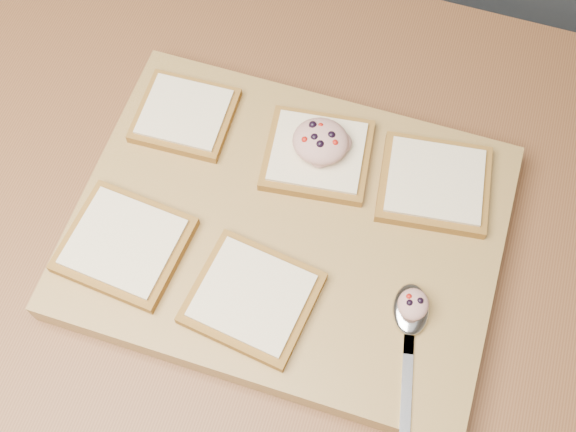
{
  "coord_description": "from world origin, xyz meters",
  "views": [
    {
      "loc": [
        0.25,
        -0.34,
        1.68
      ],
      "look_at": [
        0.15,
        -0.01,
        0.96
      ],
      "focal_mm": 45.0,
      "sensor_mm": 36.0,
      "label": 1
    }
  ],
  "objects_px": {
    "tuna_salad_dollop": "(321,141)",
    "cutting_board": "(288,231)",
    "bread_far_center": "(317,154)",
    "spoon": "(410,322)"
  },
  "relations": [
    {
      "from": "tuna_salad_dollop",
      "to": "spoon",
      "type": "distance_m",
      "value": 0.23
    },
    {
      "from": "cutting_board",
      "to": "bread_far_center",
      "type": "relative_size",
      "value": 3.55
    },
    {
      "from": "bread_far_center",
      "to": "tuna_salad_dollop",
      "type": "relative_size",
      "value": 2.05
    },
    {
      "from": "bread_far_center",
      "to": "spoon",
      "type": "distance_m",
      "value": 0.23
    },
    {
      "from": "tuna_salad_dollop",
      "to": "cutting_board",
      "type": "bearing_deg",
      "value": -94.91
    },
    {
      "from": "bread_far_center",
      "to": "spoon",
      "type": "bearing_deg",
      "value": -47.36
    },
    {
      "from": "bread_far_center",
      "to": "spoon",
      "type": "relative_size",
      "value": 0.69
    },
    {
      "from": "spoon",
      "to": "tuna_salad_dollop",
      "type": "bearing_deg",
      "value": 131.62
    },
    {
      "from": "bread_far_center",
      "to": "tuna_salad_dollop",
      "type": "distance_m",
      "value": 0.02
    },
    {
      "from": "cutting_board",
      "to": "bread_far_center",
      "type": "distance_m",
      "value": 0.1
    }
  ]
}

